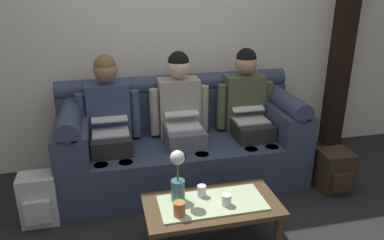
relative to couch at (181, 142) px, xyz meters
The scene contains 13 objects.
back_wall_patterned 1.20m from the couch, 90.00° to the left, with size 6.00×0.12×2.90m, color silver.
timber_pillar 2.19m from the couch, 12.47° to the left, with size 0.20×0.20×2.90m, color black.
couch is the anchor object (origin of this frame).
person_left 0.71m from the couch, behind, with size 0.56×0.67×1.22m.
person_middle 0.29m from the couch, 90.00° to the right, with size 0.56×0.67×1.22m.
person_right 0.71m from the couch, ahead, with size 0.56×0.67×1.22m.
coffee_table 1.05m from the couch, 90.00° to the right, with size 0.95×0.49×0.38m.
flower_vase 1.01m from the couch, 103.16° to the right, with size 0.10×0.10×0.38m.
cup_near_left 1.18m from the couch, 102.45° to the right, with size 0.08×0.08×0.10m, color #B26633.
cup_near_right 1.11m from the couch, 85.56° to the right, with size 0.07×0.07×0.08m, color white.
cup_far_center 0.95m from the couch, 93.04° to the right, with size 0.06×0.06×0.08m, color silver.
backpack_right 1.43m from the couch, 22.59° to the right, with size 0.29×0.30×0.38m.
backpack_left 1.33m from the couch, 159.73° to the right, with size 0.28×0.25×0.42m.
Camera 1 is at (-0.66, -2.07, 1.87)m, focal length 35.75 mm.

